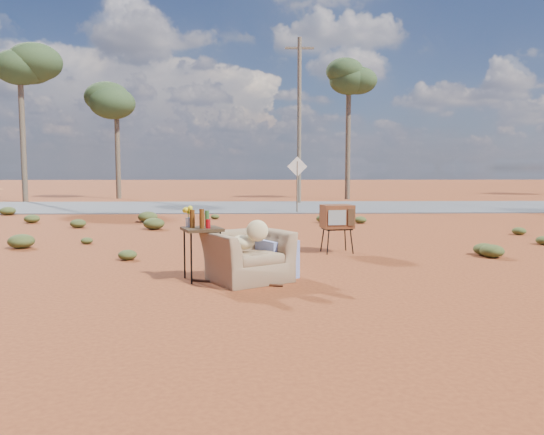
{
  "coord_description": "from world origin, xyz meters",
  "views": [
    {
      "loc": [
        -0.05,
        -8.58,
        1.74
      ],
      "look_at": [
        0.23,
        1.49,
        0.8
      ],
      "focal_mm": 35.0,
      "sensor_mm": 36.0,
      "label": 1
    }
  ],
  "objects": [
    {
      "name": "eucalyptus_near_left",
      "position": [
        -8.0,
        22.0,
        5.45
      ],
      "size": [
        3.2,
        3.2,
        6.6
      ],
      "color": "brown",
      "rests_on": "ground"
    },
    {
      "name": "highway",
      "position": [
        0.0,
        15.0,
        0.02
      ],
      "size": [
        140.0,
        7.0,
        0.04
      ],
      "primitive_type": "cube",
      "color": "#565659",
      "rests_on": "ground"
    },
    {
      "name": "rusty_bar",
      "position": [
        -0.37,
        -0.72,
        0.02
      ],
      "size": [
        1.4,
        0.49,
        0.04
      ],
      "primitive_type": "cylinder",
      "rotation": [
        0.0,
        1.57,
        -0.32
      ],
      "color": "#502615",
      "rests_on": "ground"
    },
    {
      "name": "eucalyptus_center",
      "position": [
        5.0,
        21.0,
        6.43
      ],
      "size": [
        3.2,
        3.2,
        7.6
      ],
      "color": "brown",
      "rests_on": "ground"
    },
    {
      "name": "tv_unit",
      "position": [
        1.59,
        2.2,
        0.74
      ],
      "size": [
        0.69,
        0.59,
        0.99
      ],
      "rotation": [
        0.0,
        0.0,
        0.18
      ],
      "color": "black",
      "rests_on": "ground"
    },
    {
      "name": "side_table",
      "position": [
        -0.96,
        -0.38,
        0.84
      ],
      "size": [
        0.73,
        0.73,
        1.14
      ],
      "rotation": [
        0.0,
        0.0,
        0.36
      ],
      "color": "#332412",
      "rests_on": "ground"
    },
    {
      "name": "eucalyptus_left",
      "position": [
        -12.0,
        19.0,
        6.92
      ],
      "size": [
        3.2,
        3.2,
        8.1
      ],
      "color": "brown",
      "rests_on": "ground"
    },
    {
      "name": "scrub_patch",
      "position": [
        -0.82,
        4.41,
        0.14
      ],
      "size": [
        17.49,
        8.07,
        0.33
      ],
      "color": "#424F22",
      "rests_on": "ground"
    },
    {
      "name": "utility_pole_center",
      "position": [
        2.0,
        17.5,
        4.15
      ],
      "size": [
        1.4,
        0.2,
        8.0
      ],
      "color": "brown",
      "rests_on": "ground"
    },
    {
      "name": "road_sign",
      "position": [
        1.5,
        12.0,
        1.5
      ],
      "size": [
        0.78,
        0.06,
        2.19
      ],
      "color": "brown",
      "rests_on": "ground"
    },
    {
      "name": "ground",
      "position": [
        0.0,
        0.0,
        0.0
      ],
      "size": [
        140.0,
        140.0,
        0.0
      ],
      "primitive_type": "plane",
      "color": "brown",
      "rests_on": "ground"
    },
    {
      "name": "armchair",
      "position": [
        -0.13,
        -0.42,
        0.48
      ],
      "size": [
        1.53,
        1.47,
        1.03
      ],
      "rotation": [
        0.0,
        0.0,
        0.54
      ],
      "color": "#826547",
      "rests_on": "ground"
    }
  ]
}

